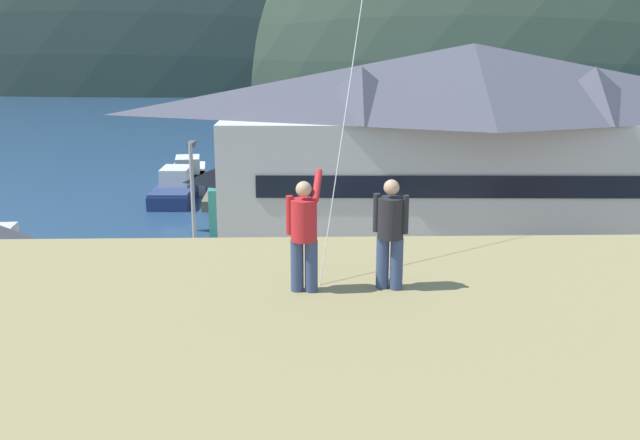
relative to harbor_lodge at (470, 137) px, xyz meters
name	(u,v)px	position (x,y,z in m)	size (l,w,h in m)	color
parking_lot_pad	(338,360)	(-7.70, -15.25, -5.36)	(40.00, 20.00, 0.10)	gray
bay_water	(312,131)	(-7.70, 39.75, -5.39)	(360.00, 84.00, 0.03)	navy
far_hill_east_peak	(230,85)	(-22.35, 101.04, -5.41)	(147.04, 48.91, 93.72)	#2D3D33
far_hill_center_saddle	(517,86)	(31.41, 97.94, -5.41)	(122.81, 68.64, 88.18)	#3D4C38
far_hill_far_shoulder	(595,87)	(45.28, 95.75, -5.41)	(118.80, 61.87, 49.41)	#3D4C38
harbor_lodge	(470,137)	(0.00, 0.00, 0.00)	(27.71, 9.95, 10.22)	beige
storage_shed_waterside	(256,189)	(-11.48, 1.68, -3.12)	(6.30, 5.82, 4.39)	#338475
wharf_dock	(237,184)	(-13.45, 11.77, -5.06)	(3.20, 13.20, 0.70)	#70604C
moored_boat_wharfside	(178,187)	(-17.07, 9.13, -4.68)	(2.73, 7.95, 2.16)	navy
moored_boat_outer_mooring	(289,172)	(-9.81, 14.09, -4.68)	(3.44, 8.28, 2.16)	navy
moored_boat_inner_slip	(189,176)	(-16.96, 12.98, -4.68)	(3.19, 7.58, 2.16)	silver
parked_car_front_row_end	(380,305)	(-6.02, -12.81, -4.34)	(4.31, 2.28, 1.82)	navy
parked_car_mid_row_near	(184,387)	(-12.34, -18.96, -4.34)	(4.21, 2.08, 1.82)	#236633
parked_car_mid_row_center	(623,300)	(3.24, -12.57, -4.34)	(4.20, 2.06, 1.82)	red
parked_car_lone_by_shed	(457,401)	(-4.64, -19.94, -4.34)	(4.29, 2.23, 1.82)	slate
parking_light_pole	(194,211)	(-13.25, -9.70, -1.48)	(0.24, 0.78, 6.60)	#ADADB2
person_kite_flyer	(304,232)	(-8.88, -27.36, 2.72)	(0.57, 0.63, 1.86)	#384770
person_companion	(390,231)	(-7.55, -27.28, 2.71)	(0.53, 0.40, 1.74)	#384770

